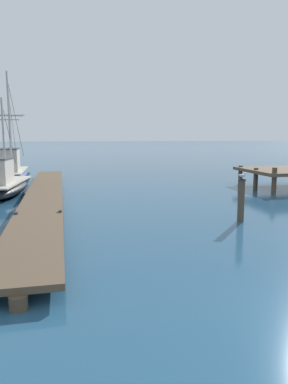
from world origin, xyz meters
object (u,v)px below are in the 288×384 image
Objects in this scene: fishing_boat_3 at (4,184)px; mooring_piling at (241,199)px; perched_seagull at (242,175)px; fishing_boat_1 at (12,172)px.

fishing_boat_3 reaches higher than mooring_piling.
fishing_boat_3 is 4.93× the size of mooring_piling.
fishing_boat_3 is at bearing 142.78° from perched_seagull.
mooring_piling is (10.38, -7.88, 0.20)m from fishing_boat_3.
perched_seagull is at bearing -53.03° from fishing_boat_1.
perched_seagull reaches higher than mooring_piling.
fishing_boat_1 is at bearing 96.33° from fishing_boat_3.
fishing_boat_3 reaches higher than perched_seagull.
fishing_boat_1 is 6.97m from fishing_boat_3.
perched_seagull is (10.37, -7.88, 1.14)m from fishing_boat_3.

